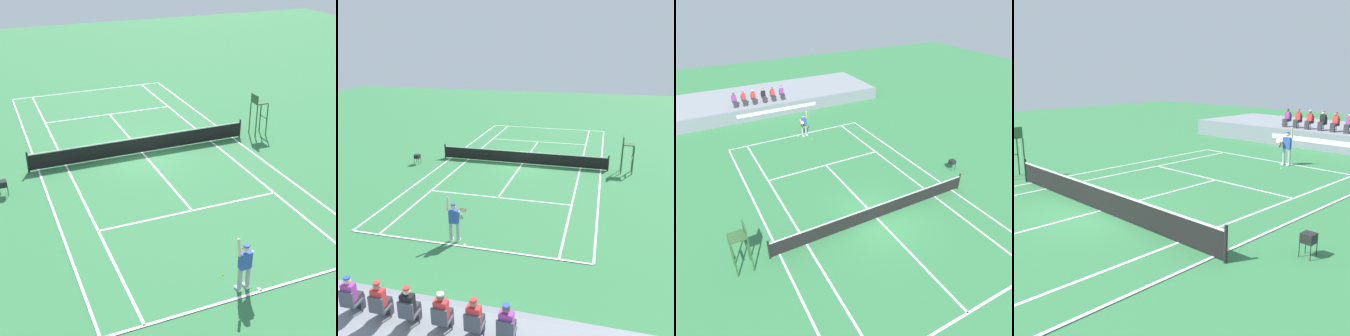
# 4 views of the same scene
# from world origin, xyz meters

# --- Properties ---
(ground_plane) EXTENTS (80.00, 80.00, 0.00)m
(ground_plane) POSITION_xyz_m (0.00, 0.00, 0.00)
(ground_plane) COLOR #337542
(court) EXTENTS (11.08, 23.88, 0.03)m
(court) POSITION_xyz_m (0.00, 0.00, 0.01)
(court) COLOR #337542
(court) RESTS_ON ground
(net) EXTENTS (11.98, 0.10, 1.07)m
(net) POSITION_xyz_m (0.00, 0.00, 0.52)
(net) COLOR black
(net) RESTS_ON ground
(barrier_wall) EXTENTS (21.70, 0.25, 1.14)m
(barrier_wall) POSITION_xyz_m (0.00, 16.77, 0.57)
(barrier_wall) COLOR gray
(barrier_wall) RESTS_ON ground
(spectator_seated_0) EXTENTS (0.44, 0.60, 1.27)m
(spectator_seated_0) POSITION_xyz_m (-3.51, 17.91, 1.75)
(spectator_seated_0) COLOR #474C56
(spectator_seated_0) RESTS_ON bleacher_platform
(spectator_seated_1) EXTENTS (0.44, 0.60, 1.27)m
(spectator_seated_1) POSITION_xyz_m (-2.67, 17.91, 1.75)
(spectator_seated_1) COLOR #474C56
(spectator_seated_1) RESTS_ON bleacher_platform
(spectator_seated_2) EXTENTS (0.44, 0.60, 1.27)m
(spectator_seated_2) POSITION_xyz_m (-1.79, 17.91, 1.75)
(spectator_seated_2) COLOR #474C56
(spectator_seated_2) RESTS_ON bleacher_platform
(spectator_seated_3) EXTENTS (0.44, 0.60, 1.27)m
(spectator_seated_3) POSITION_xyz_m (-0.84, 17.91, 1.75)
(spectator_seated_3) COLOR #474C56
(spectator_seated_3) RESTS_ON bleacher_platform
(spectator_seated_4) EXTENTS (0.44, 0.60, 1.27)m
(spectator_seated_4) POSITION_xyz_m (0.02, 17.91, 1.75)
(spectator_seated_4) COLOR #474C56
(spectator_seated_4) RESTS_ON bleacher_platform
(spectator_seated_5) EXTENTS (0.44, 0.60, 1.27)m
(spectator_seated_5) POSITION_xyz_m (0.93, 17.91, 1.75)
(spectator_seated_5) COLOR #474C56
(spectator_seated_5) RESTS_ON bleacher_platform
(tennis_player) EXTENTS (0.75, 0.68, 2.08)m
(tennis_player) POSITION_xyz_m (0.51, 11.55, 0.99)
(tennis_player) COLOR #9E9EA3
(tennis_player) RESTS_ON ground
(tennis_ball) EXTENTS (0.07, 0.07, 0.07)m
(tennis_ball) POSITION_xyz_m (0.79, 10.67, 0.03)
(tennis_ball) COLOR #D1E533
(tennis_ball) RESTS_ON ground
(umpire_chair) EXTENTS (0.77, 0.77, 2.44)m
(umpire_chair) POSITION_xyz_m (-7.07, 0.00, 1.56)
(umpire_chair) COLOR #2D562D
(umpire_chair) RESTS_ON ground
(ball_hopper) EXTENTS (0.36, 0.36, 0.70)m
(ball_hopper) POSITION_xyz_m (7.28, 1.90, 0.57)
(ball_hopper) COLOR black
(ball_hopper) RESTS_ON ground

